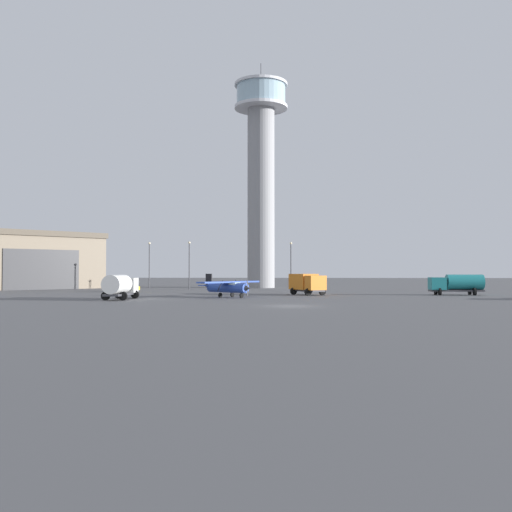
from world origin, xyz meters
The scene contains 11 objects.
ground_plane centered at (0.00, 0.00, 0.00)m, with size 400.00×400.00×0.00m, color #545456.
control_tower centered at (-6.29, 56.00, 24.25)m, with size 10.45×10.45×44.34m.
hangar centered at (-50.47, 48.28, 5.26)m, with size 30.59×30.80×10.48m.
airplane_blue centered at (-8.16, 16.90, 1.38)m, with size 7.77×8.91×2.97m.
truck_fuel_tanker_teal centered at (22.71, 25.37, 1.60)m, with size 7.25×3.14×2.84m.
truck_box_orange centered at (2.06, 24.50, 1.66)m, with size 5.21×6.11×2.91m.
truck_fuel_tanker_white centered at (-19.94, 10.48, 1.62)m, with size 3.15×6.74×2.90m.
car_yellow centered at (-26.23, 33.41, 0.74)m, with size 4.41×3.68×1.37m.
light_post_east centered at (-0.32, 45.42, 5.03)m, with size 0.44×0.44×8.41m.
light_post_north centered at (-18.31, 44.55, 5.10)m, with size 0.44×0.44×8.55m.
light_post_centre centered at (-27.82, 53.23, 5.27)m, with size 0.44×0.44×8.87m.
Camera 1 is at (0.57, -53.59, 3.42)m, focal length 39.35 mm.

